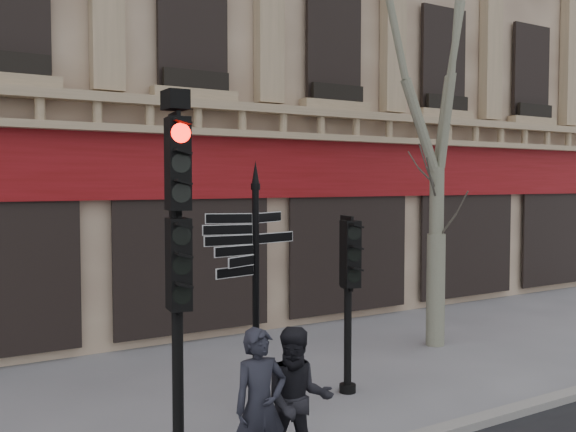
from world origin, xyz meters
The scene contains 7 objects.
ground centered at (0.00, 0.00, 0.00)m, with size 80.00×80.00×0.00m, color slate.
fingerpost centered at (-0.95, 0.57, 2.41)m, with size 1.56×1.56×3.59m.
traffic_signal_main centered at (-2.40, -0.11, 2.76)m, with size 0.53×0.42×4.37m.
traffic_signal_secondary centered at (0.73, 0.64, 1.88)m, with size 0.52×0.43×2.70m.
plane_tree centered at (4.00, 2.04, 6.11)m, with size 3.28×3.28×8.71m.
pedestrian_a centered at (-1.94, -1.30, 0.86)m, with size 0.63×0.41×1.72m, color #20202A.
pedestrian_b centered at (-1.45, -1.30, 0.83)m, with size 0.81×0.63×1.67m, color black.
Camera 1 is at (-5.28, -7.25, 3.28)m, focal length 40.00 mm.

